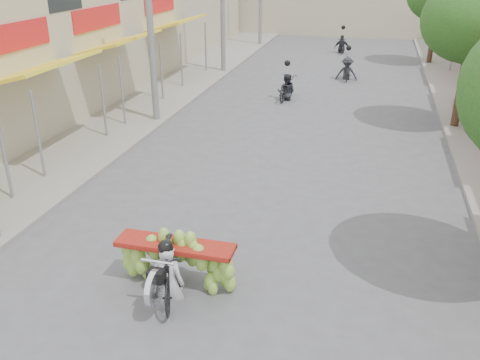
# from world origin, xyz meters

# --- Properties ---
(sidewalk_left) EXTENTS (4.00, 60.00, 0.12)m
(sidewalk_left) POSITION_xyz_m (-7.00, 15.00, 0.06)
(sidewalk_left) COLOR gray
(sidewalk_left) RESTS_ON ground
(shophouse_row_left) EXTENTS (9.77, 40.00, 6.00)m
(shophouse_row_left) POSITION_xyz_m (-11.98, 13.98, 3.00)
(shophouse_row_left) COLOR #B8AD91
(shophouse_row_left) RESTS_ON ground
(utility_pole_mid) EXTENTS (0.60, 0.24, 8.00)m
(utility_pole_mid) POSITION_xyz_m (-5.40, 12.00, 4.03)
(utility_pole_mid) COLOR slate
(utility_pole_mid) RESTS_ON ground
(street_tree_mid) EXTENTS (3.40, 3.40, 5.25)m
(street_tree_mid) POSITION_xyz_m (5.40, 14.00, 3.78)
(street_tree_mid) COLOR #3A2719
(street_tree_mid) RESTS_ON ground
(produce_crate_far) EXTENTS (1.20, 0.88, 1.16)m
(produce_crate_far) POSITION_xyz_m (6.20, 16.00, 0.71)
(produce_crate_far) COLOR brown
(produce_crate_far) RESTS_ON ground
(banana_motorbike) EXTENTS (2.25, 1.96, 2.05)m
(banana_motorbike) POSITION_xyz_m (-0.92, 2.27, 0.69)
(banana_motorbike) COLOR black
(banana_motorbike) RESTS_ON ground
(pedestrian) EXTENTS (0.85, 0.67, 1.50)m
(pedestrian) POSITION_xyz_m (6.05, 15.95, 0.87)
(pedestrian) COLOR silver
(pedestrian) RESTS_ON ground
(bg_motorbike_a) EXTENTS (0.85, 1.80, 1.95)m
(bg_motorbike_a) POSITION_xyz_m (-1.21, 16.40, 0.73)
(bg_motorbike_a) COLOR black
(bg_motorbike_a) RESTS_ON ground
(bg_motorbike_b) EXTENTS (1.10, 1.94, 1.95)m
(bg_motorbike_b) POSITION_xyz_m (1.08, 20.89, 0.82)
(bg_motorbike_b) COLOR black
(bg_motorbike_b) RESTS_ON ground
(bg_motorbike_c) EXTENTS (1.03, 1.50, 1.95)m
(bg_motorbike_c) POSITION_xyz_m (0.28, 28.42, 0.83)
(bg_motorbike_c) COLOR black
(bg_motorbike_c) RESTS_ON ground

